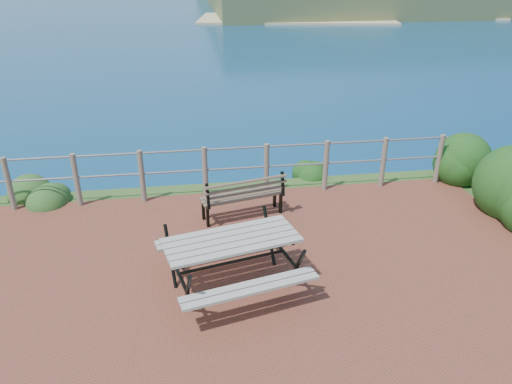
% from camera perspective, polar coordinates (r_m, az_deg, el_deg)
% --- Properties ---
extents(ground, '(10.00, 7.00, 0.12)m').
position_cam_1_polar(ground, '(6.67, -4.03, -13.47)').
color(ground, brown).
rests_on(ground, ground).
extents(safety_railing, '(9.40, 0.10, 1.00)m').
position_cam_1_polar(safety_railing, '(9.26, -5.84, 2.52)').
color(safety_railing, '#6B5B4C').
rests_on(safety_railing, ground).
extents(picnic_table, '(1.91, 1.52, 0.75)m').
position_cam_1_polar(picnic_table, '(6.80, -2.76, -7.46)').
color(picnic_table, gray).
rests_on(picnic_table, ground).
extents(park_bench, '(1.49, 0.68, 0.81)m').
position_cam_1_polar(park_bench, '(8.54, -1.59, 0.31)').
color(park_bench, brown).
rests_on(park_bench, ground).
extents(shrub_right_edge, '(1.16, 1.16, 1.65)m').
position_cam_1_polar(shrub_right_edge, '(10.88, 21.23, 1.19)').
color(shrub_right_edge, '#143B12').
rests_on(shrub_right_edge, ground).
extents(shrub_lip_west, '(0.85, 0.85, 0.62)m').
position_cam_1_polar(shrub_lip_west, '(10.25, -23.12, -0.68)').
color(shrub_lip_west, '#22551F').
rests_on(shrub_lip_west, ground).
extents(shrub_lip_east, '(0.66, 0.66, 0.36)m').
position_cam_1_polar(shrub_lip_east, '(10.62, 6.44, 2.29)').
color(shrub_lip_east, '#143B12').
rests_on(shrub_lip_east, ground).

